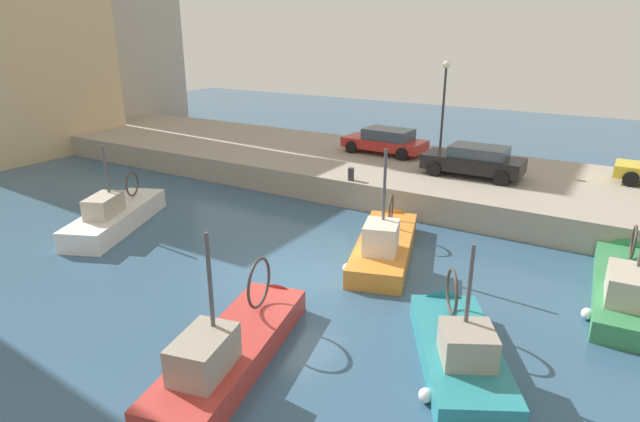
{
  "coord_description": "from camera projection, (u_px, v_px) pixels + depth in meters",
  "views": [
    {
      "loc": [
        -12.42,
        -8.49,
        7.61
      ],
      "look_at": [
        3.16,
        1.02,
        1.2
      ],
      "focal_mm": 29.7,
      "sensor_mm": 36.0,
      "label": 1
    }
  ],
  "objects": [
    {
      "name": "fishing_boat_green",
      "position": [
        628.0,
        291.0,
        15.77
      ],
      "size": [
        6.89,
        2.3,
        3.98
      ],
      "color": "#388951",
      "rests_on": "ground"
    },
    {
      "name": "fishing_boat_white",
      "position": [
        121.0,
        222.0,
        21.35
      ],
      "size": [
        6.48,
        3.97,
        4.15
      ],
      "color": "white",
      "rests_on": "ground"
    },
    {
      "name": "fishing_boat_teal",
      "position": [
        455.0,
        351.0,
        12.9
      ],
      "size": [
        5.55,
        4.05,
        4.01
      ],
      "color": "teal",
      "rests_on": "ground"
    },
    {
      "name": "water_surface",
      "position": [
        296.0,
        281.0,
        16.69
      ],
      "size": [
        80.0,
        80.0,
        0.0
      ],
      "primitive_type": "plane",
      "color": "#335675",
      "rests_on": "ground"
    },
    {
      "name": "mooring_bollard_north",
      "position": [
        351.0,
        174.0,
        23.11
      ],
      "size": [
        0.28,
        0.28,
        0.55
      ],
      "primitive_type": "cylinder",
      "color": "#2D2D33",
      "rests_on": "quay_wall"
    },
    {
      "name": "fishing_boat_red",
      "position": [
        238.0,
        351.0,
        12.85
      ],
      "size": [
        6.71,
        2.99,
        4.37
      ],
      "color": "#BC3833",
      "rests_on": "ground"
    },
    {
      "name": "parked_car_red",
      "position": [
        386.0,
        141.0,
        27.81
      ],
      "size": [
        2.19,
        4.4,
        1.32
      ],
      "color": "red",
      "rests_on": "quay_wall"
    },
    {
      "name": "parked_car_black",
      "position": [
        474.0,
        160.0,
        23.61
      ],
      "size": [
        2.06,
        4.37,
        1.38
      ],
      "color": "black",
      "rests_on": "quay_wall"
    },
    {
      "name": "quay_wall",
      "position": [
        427.0,
        178.0,
        25.75
      ],
      "size": [
        9.0,
        56.0,
        1.2
      ],
      "primitive_type": "cube",
      "color": "#9E9384",
      "rests_on": "ground"
    },
    {
      "name": "quay_streetlamp",
      "position": [
        444.0,
        94.0,
        25.66
      ],
      "size": [
        0.36,
        0.36,
        4.83
      ],
      "color": "#38383D",
      "rests_on": "quay_wall"
    },
    {
      "name": "waterfront_building_central",
      "position": [
        13.0,
        38.0,
        31.58
      ],
      "size": [
        10.08,
        6.52,
        13.73
      ],
      "color": "#D1B284",
      "rests_on": "ground"
    },
    {
      "name": "fishing_boat_orange",
      "position": [
        385.0,
        249.0,
        18.78
      ],
      "size": [
        6.67,
        3.54,
        4.77
      ],
      "color": "orange",
      "rests_on": "ground"
    }
  ]
}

